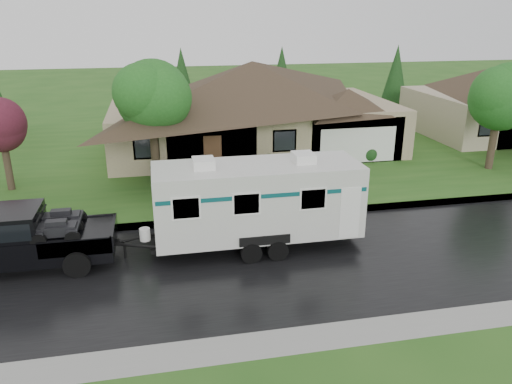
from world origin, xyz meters
TOP-DOWN VIEW (x-y plane):
  - ground at (0.00, 0.00)m, footprint 140.00×140.00m
  - road at (0.00, -2.00)m, footprint 140.00×8.00m
  - curb at (0.00, 2.25)m, footprint 140.00×0.50m
  - lawn at (0.00, 15.00)m, footprint 140.00×26.00m
  - house_main at (2.29, 13.84)m, footprint 19.44×10.80m
  - tree_left_green at (-4.39, 7.47)m, footprint 3.99×3.99m
  - tree_red at (-11.69, 8.15)m, footprint 2.87×2.87m
  - tree_right_green at (14.48, 6.51)m, footprint 3.69×3.69m
  - shrub_row at (2.00, 9.30)m, footprint 13.60×1.00m
  - pickup_truck at (-9.48, -0.49)m, footprint 6.66×2.53m
  - travel_trailer at (-0.66, -0.49)m, footprint 8.22×2.89m

SIDE VIEW (x-z plane):
  - ground at x=0.00m, z-range 0.00..0.00m
  - road at x=0.00m, z-range 0.00..0.01m
  - curb at x=0.00m, z-range 0.00..0.15m
  - lawn at x=0.00m, z-range 0.00..0.15m
  - shrub_row at x=2.00m, z-range 0.15..1.15m
  - pickup_truck at x=-9.48m, z-range 0.08..2.30m
  - travel_trailer at x=-0.66m, z-range 0.11..3.80m
  - tree_red at x=-11.69m, z-range 1.06..5.81m
  - house_main at x=2.29m, z-range 0.14..7.04m
  - tree_right_green at x=14.48m, z-range 1.33..7.44m
  - tree_left_green at x=-4.39m, z-range 1.43..8.03m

